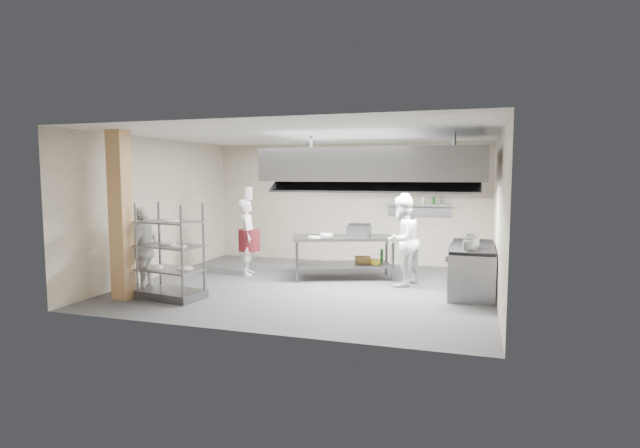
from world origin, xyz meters
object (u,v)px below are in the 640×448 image
(chef_head, at_px, (248,237))
(stockpot, at_px, (471,243))
(chef_plating, at_px, (144,250))
(cooking_range, at_px, (472,270))
(griddle, at_px, (359,230))
(island, at_px, (343,257))
(pass_rack, at_px, (170,251))
(chef_line, at_px, (402,241))

(chef_head, distance_m, stockpot, 4.79)
(chef_plating, height_order, stockpot, chef_plating)
(cooking_range, distance_m, stockpot, 0.70)
(chef_plating, bearing_deg, cooking_range, 102.11)
(griddle, relative_size, stockpot, 1.75)
(island, distance_m, griddle, 0.67)
(island, distance_m, chef_head, 2.17)
(griddle, bearing_deg, pass_rack, -138.95)
(cooking_range, height_order, chef_line, chef_line)
(pass_rack, bearing_deg, island, 55.11)
(island, distance_m, cooking_range, 2.70)
(chef_plating, distance_m, stockpot, 6.08)
(pass_rack, bearing_deg, chef_plating, 169.87)
(cooking_range, bearing_deg, chef_plating, -162.40)
(griddle, height_order, stockpot, griddle)
(chef_line, distance_m, griddle, 1.12)
(pass_rack, height_order, stockpot, pass_rack)
(chef_line, relative_size, griddle, 3.74)
(island, relative_size, chef_head, 1.28)
(pass_rack, xyz_separation_m, chef_head, (0.39, 2.36, -0.02))
(chef_plating, bearing_deg, stockpot, 98.66)
(chef_plating, xyz_separation_m, griddle, (3.57, 2.53, 0.22))
(chef_head, distance_m, chef_line, 3.42)
(island, height_order, chef_plating, chef_plating)
(chef_head, height_order, chef_plating, chef_head)
(chef_line, relative_size, chef_plating, 1.12)
(pass_rack, height_order, chef_line, chef_line)
(stockpot, bearing_deg, chef_line, 157.95)
(chef_line, xyz_separation_m, stockpot, (1.33, -0.54, 0.09))
(cooking_range, relative_size, griddle, 4.12)
(island, bearing_deg, chef_plating, -164.15)
(island, relative_size, griddle, 4.44)
(chef_head, bearing_deg, stockpot, -118.69)
(griddle, bearing_deg, island, -156.48)
(chef_plating, relative_size, griddle, 3.35)
(island, distance_m, chef_plating, 4.06)
(chef_plating, bearing_deg, chef_head, 145.93)
(chef_line, bearing_deg, stockpot, 88.87)
(pass_rack, height_order, chef_plating, pass_rack)
(island, height_order, chef_head, chef_head)
(pass_rack, relative_size, chef_head, 1.02)
(chef_head, distance_m, chef_plating, 2.39)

